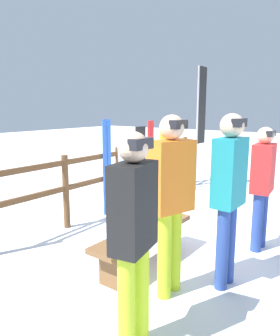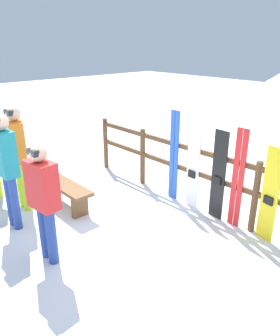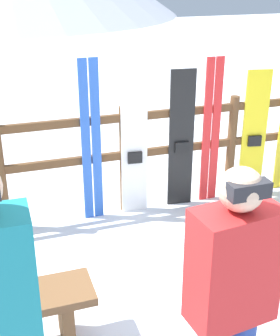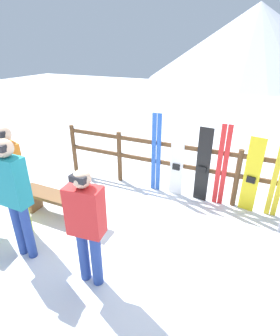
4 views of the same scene
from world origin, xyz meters
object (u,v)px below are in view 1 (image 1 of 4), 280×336
at_px(snowboard_white, 124,172).
at_px(rental_flag, 200,115).
at_px(person_teal, 229,187).
at_px(ski_pair_red, 150,160).
at_px(ski_pair_yellow, 174,154).
at_px(person_orange, 171,192).
at_px(bench, 145,238).
at_px(snowboard_yellow, 164,161).
at_px(person_red, 262,180).
at_px(snowboard_black_stripe, 141,165).
at_px(ski_pair_blue, 107,168).
at_px(person_black, 134,227).

relative_size(snowboard_white, rental_flag, 0.51).
bearing_deg(snowboard_white, person_teal, -119.32).
bearing_deg(ski_pair_red, ski_pair_yellow, 0.00).
relative_size(person_orange, ski_pair_yellow, 1.13).
xyz_separation_m(bench, snowboard_yellow, (3.01, 1.66, 0.37)).
distance_m(person_red, ski_pair_yellow, 3.36).
xyz_separation_m(ski_pair_red, rental_flag, (1.22, -0.48, 0.90)).
bearing_deg(ski_pair_yellow, snowboard_yellow, -179.53).
height_order(person_teal, ski_pair_red, person_teal).
distance_m(snowboard_black_stripe, snowboard_yellow, 0.87).
bearing_deg(snowboard_yellow, person_orange, -146.55).
distance_m(bench, ski_pair_yellow, 3.84).
distance_m(snowboard_black_stripe, rental_flag, 1.89).
height_order(person_orange, ski_pair_yellow, person_orange).
height_order(person_red, person_teal, person_teal).
distance_m(snowboard_white, rental_flag, 2.36).
relative_size(bench, snowboard_yellow, 1.10).
height_order(snowboard_yellow, ski_pair_yellow, ski_pair_yellow).
relative_size(person_teal, snowboard_black_stripe, 1.21).
bearing_deg(person_teal, snowboard_yellow, 42.29).
height_order(person_orange, ski_pair_blue, person_orange).
bearing_deg(ski_pair_yellow, person_teal, -141.57).
xyz_separation_m(snowboard_white, ski_pair_red, (0.86, 0.00, 0.11)).
height_order(ski_pair_blue, snowboard_yellow, ski_pair_blue).
relative_size(person_red, snowboard_yellow, 1.13).
bearing_deg(person_teal, snowboard_white, 60.68).
xyz_separation_m(ski_pair_blue, snowboard_yellow, (1.84, -0.00, -0.12)).
relative_size(person_red, ski_pair_blue, 0.98).
relative_size(ski_pair_blue, snowboard_white, 1.20).
height_order(person_teal, ski_pair_blue, person_teal).
bearing_deg(bench, person_teal, -80.03).
height_order(person_orange, rental_flag, rental_flag).
bearing_deg(snowboard_black_stripe, person_red, -107.90).
distance_m(snowboard_white, snowboard_black_stripe, 0.52).
xyz_separation_m(person_orange, snowboard_white, (1.94, 2.20, -0.37)).
xyz_separation_m(person_orange, ski_pair_blue, (1.49, 2.20, -0.23)).
relative_size(person_red, person_orange, 0.90).
height_order(snowboard_white, ski_pair_yellow, ski_pair_yellow).
height_order(bench, snowboard_white, snowboard_white).
xyz_separation_m(ski_pair_blue, snowboard_black_stripe, (0.96, -0.00, -0.09)).
xyz_separation_m(snowboard_yellow, ski_pair_yellow, (0.42, 0.00, 0.09)).
bearing_deg(person_red, snowboard_black_stripe, 72.10).
bearing_deg(ski_pair_red, snowboard_white, -179.77).
relative_size(ski_pair_blue, ski_pair_red, 1.04).
bearing_deg(ski_pair_blue, person_orange, -124.13).
bearing_deg(person_orange, rental_flag, 23.23).
bearing_deg(person_black, person_red, -4.75).
distance_m(person_orange, rental_flag, 4.42).
relative_size(person_orange, snowboard_white, 1.30).
relative_size(snowboard_white, snowboard_black_stripe, 0.93).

